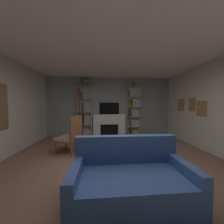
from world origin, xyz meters
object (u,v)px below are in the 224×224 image
Objects in this scene: fireplace at (109,125)px; armchair at (71,135)px; tv at (109,108)px; vase_with_flowers at (133,84)px; bookshelf_left at (83,113)px; couch at (130,180)px; potted_plant at (85,81)px; bookshelf_right at (132,113)px.

fireplace is 2.38m from armchair.
vase_with_flowers is at bearing -6.17° from tv.
bookshelf_left is at bearing 88.82° from armchair.
armchair reaches higher than fireplace.
bookshelf_left is (-1.20, -0.01, 0.57)m from fireplace.
tv reaches higher than armchair.
bookshelf_left is at bearing 108.35° from couch.
bookshelf_left is 1.42m from potted_plant.
armchair is (-1.37, 2.00, 0.25)m from couch.
potted_plant is 0.37× the size of armchair.
bookshelf_right is (2.24, 0.02, -0.03)m from bookshelf_left.
tv is at bearing 90.00° from fireplace.
tv is 0.40× the size of bookshelf_left.
armchair is (-2.28, -2.03, -0.53)m from bookshelf_right.
bookshelf_left and bookshelf_right have the same top height.
couch is at bearing -88.15° from fireplace.
fireplace is 1.75× the size of tv.
bookshelf_left is 1.30× the size of couch.
vase_with_flowers is 4.62m from couch.
bookshelf_left reaches higher than fireplace.
fireplace is at bearing 91.85° from couch.
potted_plant is at bearing 107.33° from couch.
vase_with_flowers reaches higher than tv.
tv is 1.07m from bookshelf_right.
tv is at bearing 59.47° from armchair.
bookshelf_right reaches higher than tv.
bookshelf_left is 2.66m from vase_with_flowers.
bookshelf_right is 2.60m from potted_plant.
tv is 1.66m from potted_plant.
tv is 2.23× the size of potted_plant.
couch is (1.33, -4.01, -0.82)m from bookshelf_left.
couch is at bearing -71.65° from bookshelf_left.
bookshelf_left is (-1.20, -0.09, -0.19)m from tv.
vase_with_flowers is at bearing -0.00° from potted_plant.
potted_plant reaches higher than armchair.
vase_with_flowers is (0.07, -0.05, 1.35)m from bookshelf_right.
couch is at bearing -72.67° from potted_plant.
couch is 1.58× the size of armchair.
vase_with_flowers is at bearing 40.15° from armchair.
fireplace is at bearing 177.88° from vase_with_flowers.
bookshelf_left is at bearing -179.50° from fireplace.
potted_plant is at bearing -19.11° from bookshelf_left.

